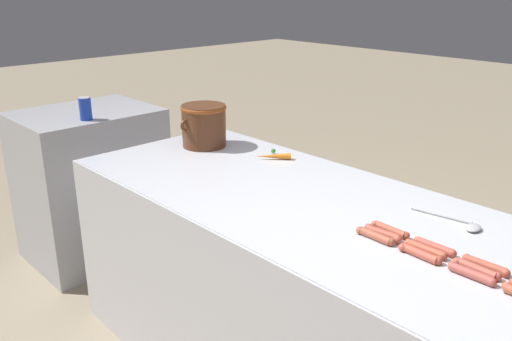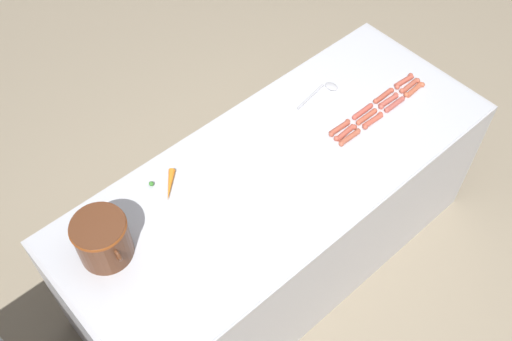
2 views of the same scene
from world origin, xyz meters
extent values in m
cube|color=#BCBCC1|center=(0.00, 0.00, 0.42)|extent=(0.89, 2.19, 0.84)
cube|color=silver|center=(0.00, 0.00, 0.85)|extent=(0.87, 2.14, 0.00)
cube|color=#A0A0A4|center=(-0.08, 1.68, 0.46)|extent=(0.78, 0.61, 0.92)
sphere|color=#BD5B3E|center=(-0.09, -0.80, 0.86)|extent=(0.03, 0.03, 0.03)
cylinder|color=#B25146|center=(-0.09, -0.70, 0.86)|extent=(0.03, 0.12, 0.03)
sphere|color=#B25146|center=(-0.10, -0.76, 0.86)|extent=(0.03, 0.03, 0.03)
sphere|color=#B25146|center=(-0.09, -0.64, 0.86)|extent=(0.03, 0.03, 0.03)
cylinder|color=#BC523E|center=(-0.09, -0.54, 0.86)|extent=(0.03, 0.12, 0.03)
sphere|color=#BC523E|center=(-0.09, -0.60, 0.86)|extent=(0.03, 0.03, 0.03)
sphere|color=#BC523E|center=(-0.10, -0.48, 0.86)|extent=(0.03, 0.03, 0.03)
cylinder|color=#B0563D|center=(-0.09, -0.37, 0.86)|extent=(0.03, 0.12, 0.03)
sphere|color=#B0563D|center=(-0.09, -0.43, 0.86)|extent=(0.03, 0.03, 0.03)
sphere|color=#B0563D|center=(-0.09, -0.31, 0.86)|extent=(0.03, 0.03, 0.03)
cylinder|color=#B95547|center=(-0.06, -0.70, 0.86)|extent=(0.03, 0.12, 0.03)
sphere|color=#B95547|center=(-0.05, -0.76, 0.86)|extent=(0.03, 0.03, 0.03)
sphere|color=#B95547|center=(-0.06, -0.64, 0.86)|extent=(0.03, 0.03, 0.03)
cylinder|color=#BB563E|center=(-0.06, -0.53, 0.86)|extent=(0.03, 0.12, 0.03)
sphere|color=#BB563E|center=(-0.06, -0.59, 0.86)|extent=(0.03, 0.03, 0.03)
sphere|color=#BB563E|center=(-0.06, -0.47, 0.86)|extent=(0.03, 0.03, 0.03)
cylinder|color=#B7513F|center=(-0.06, -0.38, 0.86)|extent=(0.03, 0.12, 0.03)
sphere|color=#B7513F|center=(-0.06, -0.44, 0.86)|extent=(0.03, 0.03, 0.03)
sphere|color=#B7513F|center=(-0.06, -0.32, 0.86)|extent=(0.03, 0.03, 0.03)
cylinder|color=#B4513D|center=(-0.02, -0.71, 0.86)|extent=(0.03, 0.12, 0.03)
sphere|color=#B4513D|center=(-0.02, -0.76, 0.86)|extent=(0.03, 0.03, 0.03)
sphere|color=#B4513D|center=(-0.02, -0.65, 0.86)|extent=(0.03, 0.03, 0.03)
cylinder|color=#BD5142|center=(-0.02, -0.54, 0.86)|extent=(0.03, 0.12, 0.03)
sphere|color=#BD5142|center=(-0.02, -0.60, 0.86)|extent=(0.03, 0.03, 0.03)
sphere|color=#BD5142|center=(-0.02, -0.48, 0.86)|extent=(0.03, 0.03, 0.03)
cylinder|color=#B1523D|center=(-0.02, -0.38, 0.86)|extent=(0.03, 0.12, 0.03)
sphere|color=#B1523D|center=(-0.02, -0.44, 0.86)|extent=(0.03, 0.03, 0.03)
sphere|color=#B1523D|center=(-0.02, -0.32, 0.86)|extent=(0.03, 0.03, 0.03)
cylinder|color=#562D19|center=(0.15, 0.84, 0.95)|extent=(0.22, 0.22, 0.21)
torus|color=brown|center=(0.15, 0.84, 1.05)|extent=(0.23, 0.23, 0.03)
torus|color=#562D19|center=(0.04, 0.84, 0.98)|extent=(0.06, 0.02, 0.06)
torus|color=#562D19|center=(0.26, 0.84, 0.98)|extent=(0.06, 0.02, 0.06)
cylinder|color=#B7B7BC|center=(0.23, -0.43, 0.85)|extent=(0.05, 0.22, 0.01)
ellipsoid|color=#B7B7BC|center=(0.21, -0.56, 0.86)|extent=(0.08, 0.06, 0.02)
cone|color=orange|center=(0.25, 0.45, 0.86)|extent=(0.15, 0.14, 0.03)
sphere|color=#387F2D|center=(0.31, 0.51, 0.86)|extent=(0.02, 0.02, 0.02)
cylinder|color=#1938B2|center=(-0.17, 1.47, 0.99)|extent=(0.07, 0.07, 0.12)
cylinder|color=silver|center=(-0.17, 1.47, 1.05)|extent=(0.06, 0.06, 0.00)
camera|label=1|loc=(-1.46, -1.26, 1.65)|focal=37.79mm
camera|label=2|loc=(-1.19, 1.20, 3.02)|focal=41.65mm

